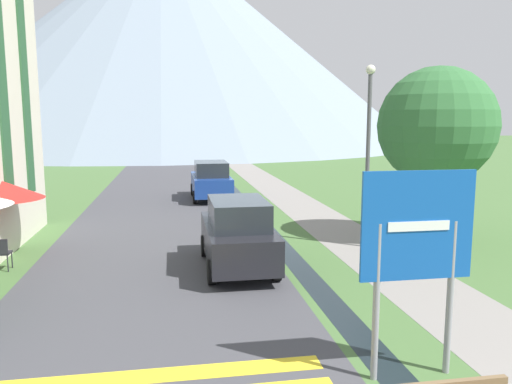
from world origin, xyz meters
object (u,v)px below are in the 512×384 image
at_px(cafe_chair_far_right, 1,251).
at_px(cafe_umbrella_rear_red, 1,190).
at_px(parked_car_near, 238,234).
at_px(streetlamp, 368,142).
at_px(road_sign, 417,245).
at_px(tree_by_path, 437,126).
at_px(parked_car_far, 211,180).

bearing_deg(cafe_chair_far_right, cafe_umbrella_rear_red, 121.79).
distance_m(parked_car_near, streetlamp, 4.92).
bearing_deg(cafe_umbrella_rear_red, streetlamp, -2.75).
bearing_deg(streetlamp, road_sign, -106.83).
height_order(road_sign, cafe_chair_far_right, road_sign).
bearing_deg(tree_by_path, road_sign, -120.60).
distance_m(cafe_umbrella_rear_red, tree_by_path, 12.83).
distance_m(parked_car_near, cafe_chair_far_right, 5.99).
height_order(cafe_chair_far_right, streetlamp, streetlamp).
xyz_separation_m(parked_car_far, cafe_umbrella_rear_red, (-6.44, -9.27, 1.00)).
height_order(streetlamp, tree_by_path, tree_by_path).
height_order(road_sign, cafe_umbrella_rear_red, road_sign).
bearing_deg(streetlamp, cafe_chair_far_right, -175.42).
relative_size(road_sign, cafe_chair_far_right, 3.66).
xyz_separation_m(road_sign, parked_car_far, (-1.64, 17.17, -1.12)).
height_order(road_sign, parked_car_far, road_sign).
height_order(cafe_chair_far_right, cafe_umbrella_rear_red, cafe_umbrella_rear_red).
bearing_deg(parked_car_far, cafe_umbrella_rear_red, -124.79).
xyz_separation_m(road_sign, cafe_chair_far_right, (-7.79, 6.60, -1.51)).
bearing_deg(parked_car_near, cafe_chair_far_right, 172.95).
distance_m(road_sign, tree_by_path, 9.25).
relative_size(parked_car_near, tree_by_path, 0.72).
height_order(road_sign, parked_car_near, road_sign).
distance_m(cafe_chair_far_right, tree_by_path, 12.86).
relative_size(parked_car_far, streetlamp, 0.76).
bearing_deg(parked_car_near, tree_by_path, 16.97).
xyz_separation_m(streetlamp, tree_by_path, (2.40, 0.44, 0.43)).
height_order(road_sign, streetlamp, streetlamp).
height_order(cafe_umbrella_rear_red, tree_by_path, tree_by_path).
xyz_separation_m(parked_car_near, tree_by_path, (6.49, 1.98, 2.70)).
bearing_deg(streetlamp, cafe_umbrella_rear_red, 177.25).
xyz_separation_m(cafe_chair_far_right, tree_by_path, (12.42, 1.25, 3.09)).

